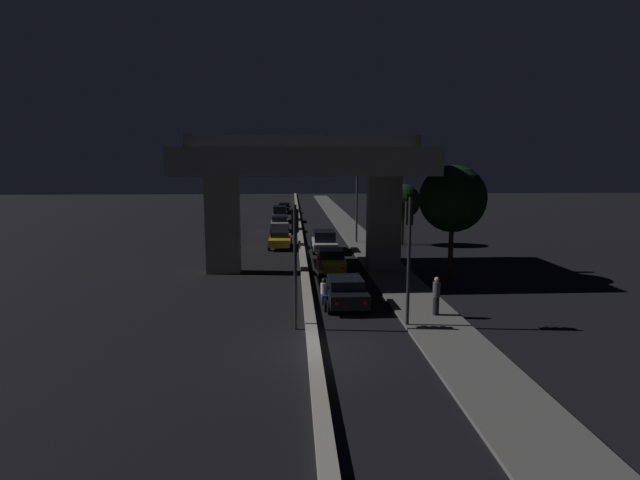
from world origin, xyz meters
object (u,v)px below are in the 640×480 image
car_silver_second_oncoming (280,224)px  car_black_fourth_oncoming (285,208)px  traffic_light_right_of_median (409,240)px  street_lamp (353,184)px  car_taxi_yellow_second (331,261)px  car_white_third (324,241)px  motorcycle_blue_filtering_near (324,295)px  car_grey_third_oncoming (280,214)px  car_taxi_yellow_lead_oncoming (280,239)px  car_black_lead (345,291)px  traffic_light_left_of_median (295,245)px  motorcycle_white_filtering_mid (319,270)px  pedestrian_on_sidewalk (436,296)px

car_silver_second_oncoming → car_black_fourth_oncoming: car_silver_second_oncoming is taller
traffic_light_right_of_median → street_lamp: bearing=89.0°
car_taxi_yellow_second → car_white_third: car_white_third is taller
car_black_fourth_oncoming → motorcycle_blue_filtering_near: car_black_fourth_oncoming is taller
car_grey_third_oncoming → car_taxi_yellow_lead_oncoming: bearing=1.3°
street_lamp → car_taxi_yellow_second: street_lamp is taller
car_black_fourth_oncoming → car_black_lead: bearing=7.1°
car_taxi_yellow_second → car_grey_third_oncoming: (-3.95, 28.91, 0.24)m
traffic_light_left_of_median → motorcycle_white_filtering_mid: (1.45, 8.94, -2.96)m
car_silver_second_oncoming → car_taxi_yellow_second: bearing=10.0°
motorcycle_blue_filtering_near → pedestrian_on_sidewalk: (4.96, -1.83, 0.40)m
car_taxi_yellow_second → motorcycle_white_filtering_mid: size_ratio=2.16×
car_black_fourth_oncoming → car_white_third: bearing=9.2°
street_lamp → traffic_light_right_of_median: bearing=-91.0°
car_taxi_yellow_second → car_grey_third_oncoming: size_ratio=0.93×
traffic_light_right_of_median → motorcycle_white_filtering_mid: size_ratio=2.93×
traffic_light_right_of_median → car_grey_third_oncoming: bearing=99.0°
traffic_light_left_of_median → car_taxi_yellow_second: bearing=77.8°
traffic_light_right_of_median → motorcycle_blue_filtering_near: bearing=138.0°
street_lamp → car_grey_third_oncoming: size_ratio=1.98×
traffic_light_right_of_median → car_white_third: bearing=97.0°
car_taxi_yellow_lead_oncoming → motorcycle_white_filtering_mid: bearing=13.7°
traffic_light_right_of_median → car_grey_third_oncoming: size_ratio=1.25×
car_silver_second_oncoming → car_grey_third_oncoming: size_ratio=0.96×
car_black_lead → car_taxi_yellow_lead_oncoming: size_ratio=0.96×
car_black_fourth_oncoming → traffic_light_right_of_median: bearing=9.4°
street_lamp → car_taxi_yellow_second: (-2.78, -11.73, -4.42)m
car_taxi_yellow_lead_oncoming → motorcycle_white_filtering_mid: size_ratio=2.27×
motorcycle_white_filtering_mid → pedestrian_on_sidewalk: (4.90, -7.76, 0.39)m
motorcycle_blue_filtering_near → car_taxi_yellow_second: bearing=-8.5°
traffic_light_left_of_median → car_grey_third_oncoming: bearing=92.2°
street_lamp → car_taxi_yellow_lead_oncoming: bearing=-162.5°
pedestrian_on_sidewalk → car_black_fourth_oncoming: bearing=98.7°
car_grey_third_oncoming → pedestrian_on_sidewalk: bearing=11.5°
motorcycle_blue_filtering_near → street_lamp: bearing=-12.2°
traffic_light_left_of_median → traffic_light_right_of_median: (4.74, -0.00, 0.18)m
motorcycle_blue_filtering_near → traffic_light_right_of_median: bearing=-133.4°
traffic_light_left_of_median → car_silver_second_oncoming: traffic_light_left_of_median is taller
car_taxi_yellow_lead_oncoming → pedestrian_on_sidewalk: pedestrian_on_sidewalk is taller
car_taxi_yellow_second → street_lamp: bearing=-10.9°
car_black_lead → car_grey_third_oncoming: 36.85m
car_white_third → motorcycle_white_filtering_mid: 9.92m
car_grey_third_oncoming → motorcycle_blue_filtering_near: size_ratio=2.36×
car_silver_second_oncoming → pedestrian_on_sidewalk: (7.75, -29.62, 0.20)m
street_lamp → car_white_third: street_lamp is taller
traffic_light_left_of_median → car_taxi_yellow_lead_oncoming: (-1.13, 20.79, -2.88)m
car_silver_second_oncoming → street_lamp: bearing=38.3°
car_black_lead → car_taxi_yellow_second: size_ratio=1.01×
traffic_light_right_of_median → car_grey_third_oncoming: 40.54m
car_taxi_yellow_lead_oncoming → motorcycle_white_filtering_mid: motorcycle_white_filtering_mid is taller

